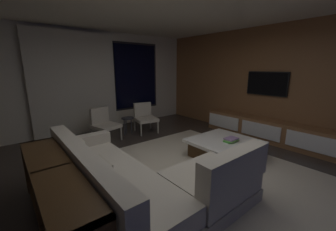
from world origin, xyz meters
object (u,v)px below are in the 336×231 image
Objects in this scene: coffee_table at (224,149)px; mounted_tv at (267,84)px; sectional_couch at (138,182)px; accent_chair_by_curtain at (104,123)px; side_stool at (128,121)px; media_console at (266,130)px; book_stack_on_coffee_table at (231,140)px; console_table_behind_couch at (56,196)px; accent_chair_near_window at (145,116)px.

mounted_tv is at bearing 5.24° from coffee_table.
sectional_couch is at bearing -175.66° from mounted_tv.
side_stool is (0.64, -0.00, -0.06)m from accent_chair_by_curtain.
book_stack_on_coffee_table is at bearing -177.16° from media_console.
sectional_couch is 2.16× the size of coffee_table.
accent_chair_by_curtain reaches higher than console_table_behind_couch.
coffee_table is 1.61m from media_console.
accent_chair_by_curtain is (0.61, 2.60, 0.14)m from sectional_couch.
book_stack_on_coffee_table is at bearing 0.33° from sectional_couch.
mounted_tv is (2.55, -2.31, 0.98)m from side_stool.
side_stool reaches higher than book_stack_on_coffee_table.
accent_chair_near_window and accent_chair_by_curtain have the same top height.
coffee_table is 1.49× the size of accent_chair_near_window.
media_console is (1.86, -2.47, -0.18)m from accent_chair_near_window.
side_stool is (-0.76, 2.48, 0.19)m from coffee_table.
mounted_tv is at bearing -42.17° from side_stool.
sectional_couch is 0.81× the size of media_console.
console_table_behind_couch reaches higher than side_stool.
console_table_behind_couch is (-2.95, 0.12, 0.01)m from book_stack_on_coffee_table.
coffee_table is 1.19× the size of mounted_tv.
mounted_tv reaches higher than accent_chair_near_window.
mounted_tv reaches higher than sectional_couch.
mounted_tv is (0.18, 0.20, 1.10)m from media_console.
accent_chair_near_window is (1.76, 2.56, 0.14)m from sectional_couch.
mounted_tv is at bearing 47.62° from media_console.
book_stack_on_coffee_table is 0.09× the size of media_console.
accent_chair_near_window is at bearing 95.90° from coffee_table.
accent_chair_near_window is 1.15m from accent_chair_by_curtain.
side_stool is 0.22× the size of console_table_behind_couch.
mounted_tv reaches higher than accent_chair_by_curtain.
accent_chair_by_curtain is at bearing 144.05° from mounted_tv.
book_stack_on_coffee_table is 0.34× the size of accent_chair_near_window.
sectional_couch is at bearing -124.46° from accent_chair_near_window.
console_table_behind_couch is at bearing 177.76° from book_stack_on_coffee_table.
coffee_table is 2.46m from accent_chair_near_window.
mounted_tv is (3.19, -2.31, 0.92)m from accent_chair_by_curtain.
accent_chair_by_curtain is at bearing 179.85° from side_stool.
accent_chair_by_curtain is (-1.40, 2.48, 0.25)m from coffee_table.
side_stool is 3.29m from console_table_behind_couch.
accent_chair_by_curtain is 3.92m from media_console.
accent_chair_near_window is at bearing 96.26° from book_stack_on_coffee_table.
coffee_table is at bearing 3.54° from sectional_couch.
side_stool is at bearing 48.82° from console_table_behind_couch.
sectional_couch is 3.21× the size of accent_chair_by_curtain.
accent_chair_by_curtain is at bearing 118.84° from book_stack_on_coffee_table.
sectional_couch is 5.43× the size of side_stool.
book_stack_on_coffee_table is 2.96m from accent_chair_by_curtain.
console_table_behind_couch reaches higher than book_stack_on_coffee_table.
media_console is 4.54m from console_table_behind_couch.
accent_chair_near_window is (-0.28, 2.55, 0.04)m from book_stack_on_coffee_table.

